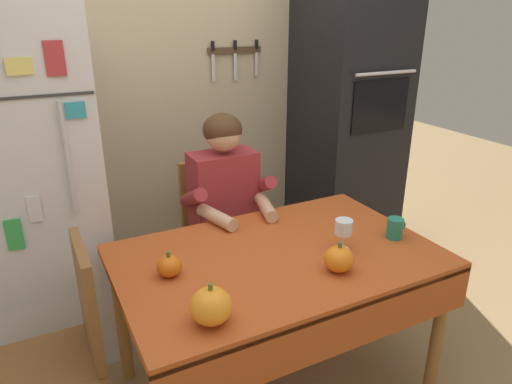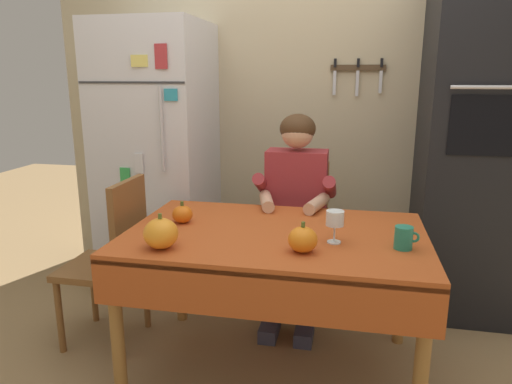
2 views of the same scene
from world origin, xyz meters
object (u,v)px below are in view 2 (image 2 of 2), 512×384
chair_left_side (114,255)px  pumpkin_small (303,239)px  refrigerator (158,160)px  pumpkin_large (182,214)px  wine_glass (335,220)px  pumpkin_medium (161,233)px  chair_behind_person (298,228)px  dining_table (275,250)px  wall_oven (474,146)px  seated_person (295,201)px  coffee_mug (404,238)px

chair_left_side → pumpkin_small: size_ratio=7.10×
refrigerator → pumpkin_large: bearing=-60.1°
wine_glass → pumpkin_medium: size_ratio=0.95×
chair_behind_person → pumpkin_large: 0.92m
dining_table → wall_oven: bearing=41.3°
pumpkin_small → seated_person: bearing=99.1°
refrigerator → wall_oven: (2.00, 0.04, 0.15)m
pumpkin_small → coffee_mug: bearing=16.4°
coffee_mug → pumpkin_large: pumpkin_large is taller
chair_behind_person → wine_glass: bearing=-73.7°
pumpkin_medium → pumpkin_small: size_ratio=1.17×
dining_table → wine_glass: size_ratio=9.57×
chair_left_side → wine_glass: bearing=-9.5°
chair_behind_person → refrigerator: bearing=174.7°
seated_person → pumpkin_medium: 1.01m
seated_person → coffee_mug: (0.55, -0.70, 0.05)m
seated_person → chair_behind_person: bearing=90.0°
refrigerator → chair_behind_person: (0.97, -0.09, -0.39)m
wall_oven → chair_behind_person: size_ratio=2.26×
wine_glass → pumpkin_small: size_ratio=1.12×
wall_oven → pumpkin_large: wall_oven is taller
chair_behind_person → pumpkin_large: (-0.50, -0.73, 0.27)m
coffee_mug → pumpkin_small: 0.43m
chair_behind_person → chair_left_side: (-0.92, -0.68, 0.00)m
refrigerator → chair_left_side: refrigerator is taller
chair_behind_person → coffee_mug: chair_behind_person is taller
chair_behind_person → coffee_mug: size_ratio=8.90×
chair_behind_person → wine_glass: 0.97m
dining_table → seated_person: (0.02, 0.60, 0.08)m
pumpkin_large → pumpkin_medium: pumpkin_medium is taller
wine_glass → wall_oven: bearing=52.4°
refrigerator → coffee_mug: 1.81m
chair_behind_person → coffee_mug: 1.08m
seated_person → wine_glass: size_ratio=8.51×
pumpkin_large → pumpkin_small: (0.63, -0.28, 0.01)m
refrigerator → wine_glass: bearing=-38.1°
wall_oven → pumpkin_medium: 1.94m
chair_left_side → wall_oven: bearing=22.4°
seated_person → pumpkin_large: bearing=-133.0°
coffee_mug → pumpkin_medium: pumpkin_medium is taller
chair_behind_person → dining_table: bearing=-91.6°
chair_behind_person → pumpkin_small: size_ratio=7.10×
pumpkin_small → pumpkin_large: bearing=156.0°
coffee_mug → pumpkin_small: size_ratio=0.80×
chair_behind_person → pumpkin_small: 1.06m
refrigerator → chair_left_side: (0.05, -0.77, -0.39)m
pumpkin_large → pumpkin_medium: size_ratio=0.72×
refrigerator → wine_glass: size_ratio=12.30×
refrigerator → wine_glass: 1.56m
wine_glass → pumpkin_medium: bearing=-163.5°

